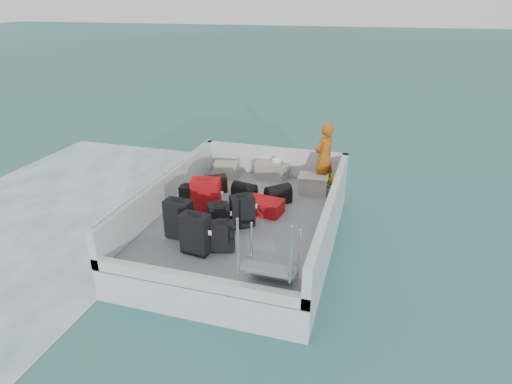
# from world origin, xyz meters

# --- Properties ---
(ground) EXTENTS (160.00, 160.00, 0.00)m
(ground) POSITION_xyz_m (0.00, 0.00, 0.00)
(ground) COLOR #17504F
(ground) RESTS_ON ground
(wake_foam) EXTENTS (10.00, 10.00, 0.00)m
(wake_foam) POSITION_xyz_m (-4.80, 0.00, 0.00)
(wake_foam) COLOR white
(wake_foam) RESTS_ON ground
(ferry_hull) EXTENTS (3.60, 5.00, 0.60)m
(ferry_hull) POSITION_xyz_m (0.00, 0.00, 0.30)
(ferry_hull) COLOR silver
(ferry_hull) RESTS_ON ground
(deck) EXTENTS (3.30, 4.70, 0.02)m
(deck) POSITION_xyz_m (0.00, 0.00, 0.61)
(deck) COLOR slate
(deck) RESTS_ON ferry_hull
(deck_fittings) EXTENTS (3.60, 5.00, 0.90)m
(deck_fittings) POSITION_xyz_m (0.35, -0.32, 0.99)
(deck_fittings) COLOR silver
(deck_fittings) RESTS_ON deck
(suitcase_0) EXTENTS (0.50, 0.30, 0.75)m
(suitcase_0) POSITION_xyz_m (-0.87, -1.13, 1.00)
(suitcase_0) COLOR black
(suitcase_0) RESTS_ON deck
(suitcase_2) EXTENTS (0.39, 0.27, 0.52)m
(suitcase_2) POSITION_xyz_m (-1.20, -0.01, 0.88)
(suitcase_2) COLOR black
(suitcase_2) RESTS_ON deck
(suitcase_3) EXTENTS (0.52, 0.34, 0.74)m
(suitcase_3) POSITION_xyz_m (-0.37, -1.53, 0.99)
(suitcase_3) COLOR black
(suitcase_3) RESTS_ON deck
(suitcase_4) EXTENTS (0.45, 0.39, 0.58)m
(suitcase_4) POSITION_xyz_m (-0.26, -0.72, 0.91)
(suitcase_4) COLOR black
(suitcase_4) RESTS_ON deck
(suitcase_5) EXTENTS (0.62, 0.44, 0.78)m
(suitcase_5) POSITION_xyz_m (-0.76, -0.13, 1.01)
(suitcase_5) COLOR #9F0D0C
(suitcase_5) RESTS_ON deck
(suitcase_6) EXTENTS (0.45, 0.34, 0.55)m
(suitcase_6) POSITION_xyz_m (0.05, -1.32, 0.90)
(suitcase_6) COLOR black
(suitcase_6) RESTS_ON deck
(suitcase_7) EXTENTS (0.52, 0.47, 0.64)m
(suitcase_7) POSITION_xyz_m (0.10, -0.40, 0.94)
(suitcase_7) COLOR black
(suitcase_7) RESTS_ON deck
(suitcase_8) EXTENTS (0.81, 0.60, 0.29)m
(suitcase_8) POSITION_xyz_m (0.35, 0.27, 0.77)
(suitcase_8) COLOR #9F0D0C
(suitcase_8) RESTS_ON deck
(duffel_0) EXTENTS (0.56, 0.52, 0.32)m
(duffel_0) POSITION_xyz_m (-1.00, 0.99, 0.78)
(duffel_0) COLOR black
(duffel_0) RESTS_ON deck
(duffel_1) EXTENTS (0.56, 0.39, 0.32)m
(duffel_1) POSITION_xyz_m (-0.23, 0.73, 0.78)
(duffel_1) COLOR black
(duffel_1) RESTS_ON deck
(duffel_2) EXTENTS (0.60, 0.60, 0.32)m
(duffel_2) POSITION_xyz_m (0.51, 0.82, 0.78)
(duffel_2) COLOR black
(duffel_2) RESTS_ON deck
(crate_0) EXTENTS (0.61, 0.47, 0.33)m
(crate_0) POSITION_xyz_m (-1.09, 1.91, 0.79)
(crate_0) COLOR gray
(crate_0) RESTS_ON deck
(crate_1) EXTENTS (0.66, 0.49, 0.37)m
(crate_1) POSITION_xyz_m (-0.08, 2.20, 0.81)
(crate_1) COLOR gray
(crate_1) RESTS_ON deck
(crate_2) EXTENTS (0.62, 0.51, 0.32)m
(crate_2) POSITION_xyz_m (0.11, 2.20, 0.78)
(crate_2) COLOR gray
(crate_2) RESTS_ON deck
(crate_3) EXTENTS (0.66, 0.48, 0.38)m
(crate_3) POSITION_xyz_m (1.13, 1.59, 0.81)
(crate_3) COLOR gray
(crate_3) RESTS_ON deck
(yellow_bag) EXTENTS (0.28, 0.26, 0.22)m
(yellow_bag) POSITION_xyz_m (1.45, 2.20, 0.73)
(yellow_bag) COLOR gold
(yellow_bag) RESTS_ON deck
(white_bag) EXTENTS (0.24, 0.24, 0.18)m
(white_bag) POSITION_xyz_m (0.11, 2.20, 1.03)
(white_bag) COLOR white
(white_bag) RESTS_ON crate_2
(passenger) EXTENTS (0.63, 0.68, 1.54)m
(passenger) POSITION_xyz_m (1.30, 1.87, 1.39)
(passenger) COLOR orange
(passenger) RESTS_ON deck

